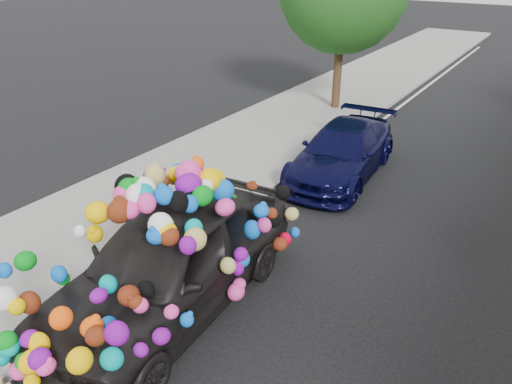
# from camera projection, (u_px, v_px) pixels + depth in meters

# --- Properties ---
(ground) EXTENTS (100.00, 100.00, 0.00)m
(ground) POSITION_uv_depth(u_px,v_px,m) (304.00, 284.00, 8.48)
(ground) COLOR black
(ground) RESTS_ON ground
(sidewalk) EXTENTS (4.00, 60.00, 0.12)m
(sidewalk) POSITION_uv_depth(u_px,v_px,m) (124.00, 215.00, 10.55)
(sidewalk) COLOR gray
(sidewalk) RESTS_ON ground
(kerb) EXTENTS (0.15, 60.00, 0.13)m
(kerb) POSITION_uv_depth(u_px,v_px,m) (196.00, 241.00, 9.60)
(kerb) COLOR gray
(kerb) RESTS_ON ground
(plush_art_car) EXTENTS (2.64, 5.26, 2.33)m
(plush_art_car) POSITION_uv_depth(u_px,v_px,m) (169.00, 241.00, 7.46)
(plush_art_car) COLOR black
(plush_art_car) RESTS_ON ground
(navy_sedan) EXTENTS (2.11, 4.48, 1.26)m
(navy_sedan) POSITION_uv_depth(u_px,v_px,m) (342.00, 152.00, 12.24)
(navy_sedan) COLOR black
(navy_sedan) RESTS_ON ground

